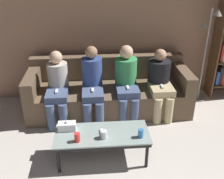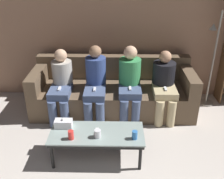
{
  "view_description": "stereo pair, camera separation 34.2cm",
  "coord_description": "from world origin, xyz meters",
  "views": [
    {
      "loc": [
        -0.27,
        -0.32,
        2.31
      ],
      "look_at": [
        0.0,
        2.92,
        0.68
      ],
      "focal_mm": 42.0,
      "sensor_mm": 36.0,
      "label": 1
    },
    {
      "loc": [
        0.07,
        -0.33,
        2.31
      ],
      "look_at": [
        0.0,
        2.92,
        0.68
      ],
      "focal_mm": 42.0,
      "sensor_mm": 36.0,
      "label": 2
    }
  ],
  "objects": [
    {
      "name": "wall_back",
      "position": [
        0.0,
        4.14,
        1.3
      ],
      "size": [
        12.0,
        0.06,
        2.6
      ],
      "color": "#9E755B",
      "rests_on": "ground_plane"
    },
    {
      "name": "couch",
      "position": [
        0.0,
        3.59,
        0.3
      ],
      "size": [
        2.61,
        0.96,
        0.83
      ],
      "color": "brown",
      "rests_on": "ground_plane"
    },
    {
      "name": "coffee_table",
      "position": [
        -0.18,
        2.31,
        0.35
      ],
      "size": [
        1.16,
        0.5,
        0.39
      ],
      "color": "#8C9E99",
      "rests_on": "ground_plane"
    },
    {
      "name": "cup_near_left",
      "position": [
        0.28,
        2.2,
        0.44
      ],
      "size": [
        0.07,
        0.07,
        0.11
      ],
      "color": "#3372BF",
      "rests_on": "coffee_table"
    },
    {
      "name": "cup_near_right",
      "position": [
        -0.47,
        2.18,
        0.45
      ],
      "size": [
        0.07,
        0.07,
        0.11
      ],
      "color": "red",
      "rests_on": "coffee_table"
    },
    {
      "name": "cup_far_center",
      "position": [
        -0.16,
        2.22,
        0.44
      ],
      "size": [
        0.08,
        0.08,
        0.1
      ],
      "color": "silver",
      "rests_on": "coffee_table"
    },
    {
      "name": "tissue_box",
      "position": [
        -0.61,
        2.42,
        0.44
      ],
      "size": [
        0.22,
        0.12,
        0.13
      ],
      "color": "white",
      "rests_on": "coffee_table"
    },
    {
      "name": "game_remote",
      "position": [
        -0.18,
        2.31,
        0.4
      ],
      "size": [
        0.04,
        0.15,
        0.02
      ],
      "color": "white",
      "rests_on": "coffee_table"
    },
    {
      "name": "standing_lamp",
      "position": [
        1.67,
        3.77,
        0.99
      ],
      "size": [
        0.31,
        0.26,
        1.62
      ],
      "color": "gray",
      "rests_on": "ground_plane"
    },
    {
      "name": "seated_person_left_end",
      "position": [
        -0.81,
        3.36,
        0.57
      ],
      "size": [
        0.32,
        0.7,
        1.07
      ],
      "color": "#47567A",
      "rests_on": "ground_plane"
    },
    {
      "name": "seated_person_mid_left",
      "position": [
        -0.27,
        3.36,
        0.6
      ],
      "size": [
        0.32,
        0.72,
        1.13
      ],
      "color": "#47567A",
      "rests_on": "ground_plane"
    },
    {
      "name": "seated_person_mid_right",
      "position": [
        0.27,
        3.39,
        0.61
      ],
      "size": [
        0.34,
        0.66,
        1.13
      ],
      "color": "#47567A",
      "rests_on": "ground_plane"
    },
    {
      "name": "seated_person_right_end",
      "position": [
        0.81,
        3.38,
        0.57
      ],
      "size": [
        0.35,
        0.67,
        1.06
      ],
      "color": "tan",
      "rests_on": "ground_plane"
    }
  ]
}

